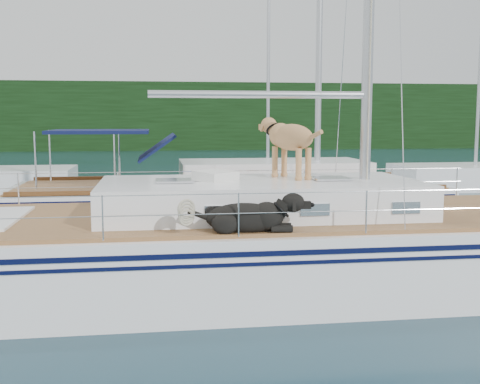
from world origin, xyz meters
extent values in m
plane|color=black|center=(0.00, 0.00, 0.00)|extent=(120.00, 120.00, 0.00)
cube|color=black|center=(0.00, 45.00, 3.00)|extent=(90.00, 3.00, 6.00)
cube|color=#595147|center=(0.00, 46.20, 0.60)|extent=(92.00, 1.00, 1.20)
cube|color=white|center=(0.00, 0.00, 0.50)|extent=(12.00, 3.80, 1.40)
cube|color=#9A6B3D|center=(0.00, 0.00, 1.23)|extent=(11.52, 3.50, 0.06)
cube|color=white|center=(0.80, 0.00, 1.54)|extent=(5.20, 2.50, 0.55)
cylinder|color=silver|center=(0.80, 0.00, 3.21)|extent=(3.60, 0.12, 0.12)
cylinder|color=silver|center=(0.00, -1.75, 1.82)|extent=(10.56, 0.01, 0.01)
cylinder|color=silver|center=(0.00, 1.75, 1.82)|extent=(10.56, 0.01, 0.01)
cube|color=#1D31BA|center=(-0.07, 1.20, 1.28)|extent=(0.61, 0.45, 0.04)
cube|color=silver|center=(0.08, 0.09, 1.89)|extent=(0.80, 0.79, 0.16)
torus|color=beige|center=(-0.50, -1.69, 1.62)|extent=(0.34, 0.23, 0.33)
cube|color=white|center=(0.96, 5.72, 0.45)|extent=(11.00, 3.50, 1.30)
cube|color=#9A6B3D|center=(0.96, 5.72, 1.10)|extent=(10.56, 3.29, 0.06)
cube|color=white|center=(2.16, 5.72, 1.45)|extent=(4.80, 2.30, 0.55)
cube|color=#101845|center=(-2.24, 5.72, 2.50)|extent=(2.40, 2.30, 0.08)
cube|color=white|center=(4.00, 16.00, 0.40)|extent=(7.20, 3.00, 1.10)
cylinder|color=silver|center=(4.00, 16.00, 6.00)|extent=(0.14, 0.14, 11.00)
cube|color=white|center=(12.00, 13.00, 0.40)|extent=(6.40, 3.00, 1.10)
camera|label=1|loc=(-0.93, -9.70, 2.83)|focal=45.00mm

